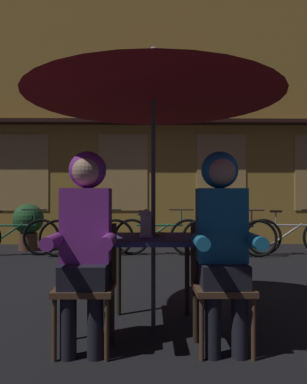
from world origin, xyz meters
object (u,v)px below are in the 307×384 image
(cafe_table, at_px, (153,249))
(chair_right, at_px, (220,277))
(book, at_px, (151,234))
(bicycle_second, at_px, (87,237))
(person_left_hooded, at_px, (86,229))
(potted_plant, at_px, (28,223))
(bicycle_third, at_px, (160,236))
(patio_umbrella, at_px, (153,77))
(bicycle_fifth, at_px, (292,236))
(lantern, at_px, (146,222))
(person_right_hooded, at_px, (222,228))
(bicycle_fourth, at_px, (229,237))
(bicycle_nearest, at_px, (12,236))
(chair_left, at_px, (87,278))

(cafe_table, distance_m, chair_right, 0.62)
(book, bearing_deg, bicycle_second, 127.92)
(person_left_hooded, bearing_deg, bicycle_second, 99.73)
(potted_plant, bearing_deg, person_left_hooded, -67.23)
(person_left_hooded, distance_m, bicycle_third, 4.10)
(patio_umbrella, bearing_deg, cafe_table, 0.00)
(bicycle_fifth, distance_m, book, 4.30)
(cafe_table, height_order, book, book)
(lantern, bearing_deg, person_left_hooded, -134.48)
(patio_umbrella, relative_size, person_right_hooded, 1.65)
(chair_right, relative_size, bicycle_third, 0.52)
(bicycle_fourth, relative_size, bicycle_fifth, 1.00)
(bicycle_nearest, distance_m, bicycle_third, 2.66)
(bicycle_third, distance_m, bicycle_fourth, 1.24)
(chair_left, height_order, person_right_hooded, person_right_hooded)
(cafe_table, height_order, bicycle_third, bicycle_third)
(book, bearing_deg, person_left_hooded, -111.40)
(lantern, height_order, potted_plant, lantern)
(bicycle_fifth, bearing_deg, patio_umbrella, -125.65)
(bicycle_fifth, bearing_deg, person_right_hooded, -117.44)
(person_right_hooded, bearing_deg, bicycle_fifth, 62.56)
(lantern, xyz_separation_m, bicycle_nearest, (-2.44, 3.56, -0.51))
(chair_left, bearing_deg, chair_right, 0.00)
(chair_right, relative_size, person_left_hooded, 0.62)
(bicycle_second, bearing_deg, bicycle_fourth, -2.70)
(bicycle_fourth, bearing_deg, chair_left, -116.26)
(chair_right, bearing_deg, person_left_hooded, -176.61)
(cafe_table, bearing_deg, lantern, 178.99)
(patio_umbrella, bearing_deg, person_left_hooded, -138.43)
(person_right_hooded, bearing_deg, chair_right, 90.00)
(chair_left, relative_size, book, 4.35)
(lantern, xyz_separation_m, person_left_hooded, (-0.42, -0.43, -0.01))
(person_left_hooded, height_order, book, person_left_hooded)
(chair_right, relative_size, potted_plant, 0.95)
(chair_left, xyz_separation_m, chair_right, (0.96, 0.00, 0.00))
(lantern, relative_size, person_right_hooded, 0.17)
(lantern, bearing_deg, cafe_table, -1.01)
(chair_right, height_order, person_right_hooded, person_right_hooded)
(cafe_table, distance_m, bicycle_fifth, 4.37)
(cafe_table, relative_size, bicycle_nearest, 0.44)
(bicycle_nearest, xyz_separation_m, bicycle_second, (1.35, -0.06, 0.00))
(bicycle_third, bearing_deg, chair_left, -99.05)
(bicycle_nearest, bearing_deg, bicycle_third, 0.76)
(bicycle_nearest, bearing_deg, person_right_hooded, -53.17)
(chair_right, distance_m, bicycle_fourth, 3.86)
(cafe_table, bearing_deg, book, 100.93)
(bicycle_second, bearing_deg, cafe_table, -71.77)
(chair_left, distance_m, bicycle_third, 4.02)
(person_right_hooded, relative_size, bicycle_second, 0.84)
(patio_umbrella, distance_m, bicycle_second, 4.06)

